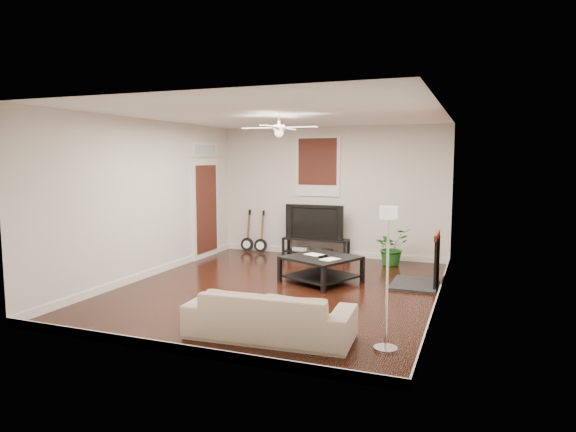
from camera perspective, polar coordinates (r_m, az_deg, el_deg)
name	(u,v)px	position (r m, az deg, el deg)	size (l,w,h in m)	color
room	(279,203)	(8.09, -1.02, 1.46)	(5.01, 6.01, 2.81)	black
brick_accent	(445,203)	(8.52, 17.34, 1.42)	(0.02, 2.20, 2.80)	#984131
fireplace	(425,259)	(8.67, 15.23, -4.71)	(0.80, 1.10, 0.92)	black
window_back	(318,166)	(10.96, 3.37, 5.65)	(1.00, 0.06, 1.30)	#3A1810
door_left	(206,199)	(10.89, -9.30, 1.88)	(0.08, 1.00, 2.50)	white
tv_stand	(316,247)	(10.93, 3.14, -3.57)	(1.43, 0.38, 0.40)	black
tv	(316,221)	(10.87, 3.19, -0.60)	(1.28, 0.17, 0.74)	black
coffee_table	(321,269)	(8.70, 3.76, -6.03)	(1.07, 1.07, 0.45)	black
sofa	(270,314)	(6.06, -2.04, -11.01)	(1.97, 0.77, 0.58)	#BEA58E
floor_lamp	(387,279)	(5.64, 11.17, -7.00)	(0.26, 0.26, 1.61)	silver
potted_plant	(392,247)	(10.21, 11.67, -3.45)	(0.67, 0.58, 0.74)	#1B5E1C
guitar_left	(247,231)	(11.46, -4.67, -1.70)	(0.30, 0.21, 0.96)	black
guitar_right	(261,232)	(11.29, -3.13, -1.81)	(0.30, 0.21, 0.96)	black
ceiling_fan	(279,128)	(8.07, -1.03, 9.98)	(1.24, 1.24, 0.32)	white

